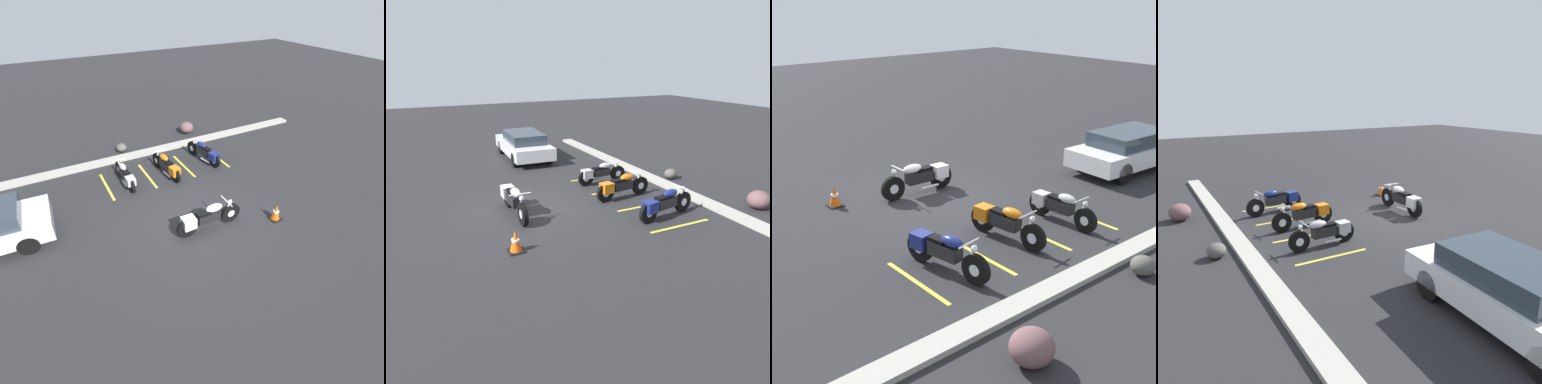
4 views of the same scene
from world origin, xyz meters
TOP-DOWN VIEW (x-y plane):
  - ground at (0.00, 0.00)m, footprint 60.00×60.00m
  - motorcycle_white_featured at (0.17, -0.53)m, footprint 2.32×0.65m
  - parked_bike_0 at (-1.28, 3.31)m, footprint 0.57×2.04m
  - parked_bike_1 at (0.47, 3.16)m, footprint 0.63×2.16m
  - parked_bike_2 at (2.45, 3.43)m, footprint 0.74×2.17m
  - car_white at (-6.29, 1.95)m, footprint 4.38×2.01m
  - concrete_curb at (0.00, 5.44)m, footprint 18.00×0.50m
  - landscape_rock_0 at (3.19, 6.64)m, footprint 0.97×0.97m
  - landscape_rock_1 at (-0.57, 6.17)m, footprint 0.68×0.68m
  - traffic_cone at (2.52, -1.20)m, footprint 0.40×0.40m
  - stall_line_0 at (-2.03, 3.51)m, footprint 0.10×2.10m
  - stall_line_1 at (-0.31, 3.51)m, footprint 0.10×2.10m
  - stall_line_2 at (1.42, 3.51)m, footprint 0.10×2.10m
  - stall_line_3 at (3.15, 3.51)m, footprint 0.10×2.10m

SIDE VIEW (x-z plane):
  - ground at x=0.00m, z-range 0.00..0.00m
  - stall_line_0 at x=-2.03m, z-range 0.00..0.00m
  - stall_line_1 at x=-0.31m, z-range 0.00..0.00m
  - stall_line_2 at x=1.42m, z-range 0.00..0.00m
  - stall_line_3 at x=3.15m, z-range 0.00..0.00m
  - concrete_curb at x=0.00m, z-range 0.00..0.12m
  - landscape_rock_1 at x=-0.57m, z-range 0.00..0.41m
  - traffic_cone at x=2.52m, z-range -0.02..0.56m
  - landscape_rock_0 at x=3.19m, z-range 0.00..0.59m
  - parked_bike_0 at x=-1.28m, z-range 0.03..0.83m
  - parked_bike_1 at x=0.47m, z-range 0.03..0.88m
  - parked_bike_2 at x=2.45m, z-range 0.03..0.88m
  - motorcycle_white_featured at x=0.17m, z-range 0.03..0.94m
  - car_white at x=-6.29m, z-range 0.04..1.32m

